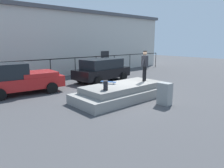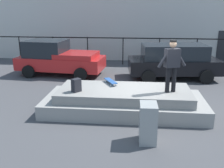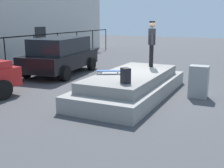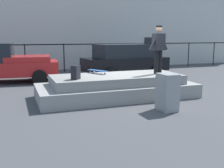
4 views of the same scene
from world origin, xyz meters
name	(u,v)px [view 2 (image 2 of 4)]	position (x,y,z in m)	size (l,w,h in m)	color
ground_plane	(142,108)	(0.00, 0.00, 0.00)	(60.00, 60.00, 0.00)	#424244
concrete_ledge	(124,101)	(-0.62, -0.28, 0.35)	(5.37, 2.27, 0.78)	gray
skateboarder	(172,62)	(0.87, -0.45, 1.75)	(0.95, 0.45, 1.67)	black
skateboard	(111,81)	(-1.14, 0.29, 0.88)	(0.56, 0.84, 0.12)	#264C8C
backpack	(76,85)	(-2.15, -0.71, 0.99)	(0.28, 0.20, 0.43)	black
car_red_pickup_near	(58,58)	(-4.29, 4.32, 0.89)	(4.54, 2.44, 1.78)	#B21E1E
car_black_hatchback_mid	(173,61)	(1.55, 4.14, 0.90)	(4.50, 2.48, 1.68)	black
utility_box	(148,123)	(0.11, -2.34, 0.53)	(0.44, 0.60, 1.06)	gray
fence_row	(141,46)	(0.00, 7.12, 1.18)	(24.06, 0.06, 1.65)	black
warehouse_building	(141,14)	(0.00, 12.58, 2.87)	(26.95, 8.93, 5.73)	beige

